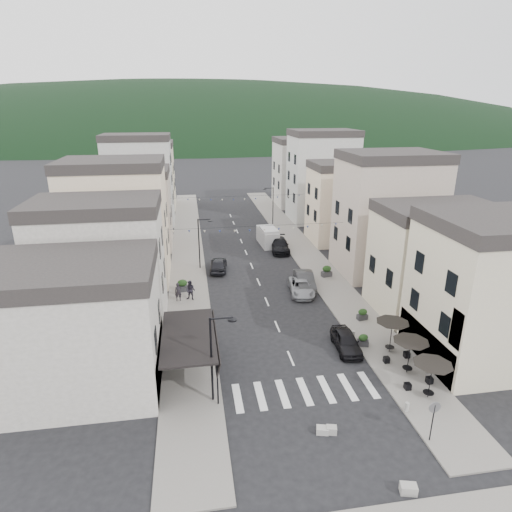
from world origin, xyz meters
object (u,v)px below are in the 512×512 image
(parked_car_c, at_px, (301,287))
(parked_car_e, at_px, (218,264))
(parked_car_a, at_px, (346,341))
(pedestrian_a, at_px, (178,292))
(pedestrian_b, at_px, (191,290))
(parked_car_d, at_px, (280,245))
(delivery_van, at_px, (268,236))
(parked_car_b, at_px, (305,281))

(parked_car_c, bearing_deg, parked_car_e, 142.82)
(parked_car_a, distance_m, parked_car_e, 20.36)
(pedestrian_a, height_order, pedestrian_b, pedestrian_b)
(parked_car_d, relative_size, delivery_van, 1.05)
(parked_car_d, distance_m, pedestrian_a, 18.69)
(parked_car_d, xyz_separation_m, parked_car_e, (-8.47, -5.83, -0.02))
(parked_car_b, relative_size, pedestrian_b, 2.58)
(parked_car_a, bearing_deg, delivery_van, 95.84)
(pedestrian_a, bearing_deg, delivery_van, 49.93)
(parked_car_b, distance_m, parked_car_e, 10.65)
(pedestrian_a, bearing_deg, parked_car_b, 1.28)
(parked_car_b, distance_m, parked_car_c, 1.42)
(parked_car_b, height_order, parked_car_c, parked_car_b)
(parked_car_b, distance_m, pedestrian_b, 11.83)
(parked_car_a, height_order, parked_car_e, parked_car_e)
(parked_car_b, bearing_deg, delivery_van, 100.00)
(parked_car_d, xyz_separation_m, pedestrian_b, (-11.74, -13.52, 0.30))
(parked_car_e, relative_size, delivery_van, 0.87)
(parked_car_c, bearing_deg, delivery_van, 98.70)
(parked_car_a, xyz_separation_m, pedestrian_a, (-13.01, 10.80, 0.29))
(parked_car_c, distance_m, parked_car_e, 10.93)
(parked_car_d, xyz_separation_m, pedestrian_a, (-12.92, -13.51, 0.22))
(parked_car_a, distance_m, pedestrian_a, 16.91)
(delivery_van, relative_size, pedestrian_b, 2.68)
(parked_car_e, height_order, pedestrian_b, pedestrian_b)
(parked_car_c, height_order, delivery_van, delivery_van)
(parked_car_a, bearing_deg, parked_car_e, 118.26)
(parked_car_a, bearing_deg, parked_car_d, 93.62)
(pedestrian_b, bearing_deg, parked_car_c, 24.40)
(parked_car_a, relative_size, parked_car_d, 0.77)
(parked_car_b, xyz_separation_m, parked_car_e, (-8.49, 6.42, -0.05))
(parked_car_c, distance_m, pedestrian_b, 11.08)
(pedestrian_b, bearing_deg, parked_car_d, 73.31)
(parked_car_e, relative_size, pedestrian_a, 2.54)
(parked_car_b, relative_size, parked_car_d, 0.92)
(parked_car_a, xyz_separation_m, parked_car_b, (-0.07, 12.05, 0.11))
(parked_car_b, relative_size, parked_car_e, 1.11)
(parked_car_b, bearing_deg, parked_car_d, 95.98)
(parked_car_a, bearing_deg, parked_car_b, 93.74)
(delivery_van, distance_m, pedestrian_b, 19.58)
(parked_car_c, relative_size, parked_car_d, 0.90)
(parked_car_b, height_order, parked_car_e, parked_car_b)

